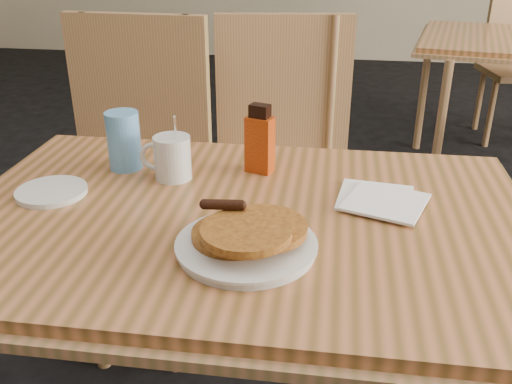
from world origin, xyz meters
TOP-DOWN VIEW (x-y plane):
  - main_table at (0.01, 0.04)m, footprint 1.22×0.83m
  - chair_main_far at (0.00, 0.82)m, footprint 0.52×0.52m
  - chair_wall_extra at (-0.45, 0.66)m, footprint 0.48×0.48m
  - pancake_plate at (0.05, -0.10)m, footprint 0.26×0.26m
  - coffee_mug at (-0.18, 0.19)m, footprint 0.12×0.08m
  - syrup_bottle at (0.02, 0.26)m, footprint 0.07×0.06m
  - napkin_stack at (0.30, 0.13)m, footprint 0.20×0.21m
  - blue_tumbler at (-0.30, 0.24)m, footprint 0.09×0.09m
  - side_saucer at (-0.41, 0.07)m, footprint 0.16×0.16m

SIDE VIEW (x-z plane):
  - chair_main_far at x=0.00m, z-range 0.10..1.12m
  - chair_wall_extra at x=-0.45m, z-range 0.10..1.14m
  - main_table at x=0.01m, z-range 0.33..1.08m
  - napkin_stack at x=0.30m, z-range 0.75..0.76m
  - side_saucer at x=-0.41m, z-range 0.75..0.76m
  - pancake_plate at x=0.05m, z-range 0.73..0.82m
  - coffee_mug at x=-0.18m, z-range 0.72..0.88m
  - blue_tumbler at x=-0.30m, z-range 0.75..0.89m
  - syrup_bottle at x=0.02m, z-range 0.74..0.91m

